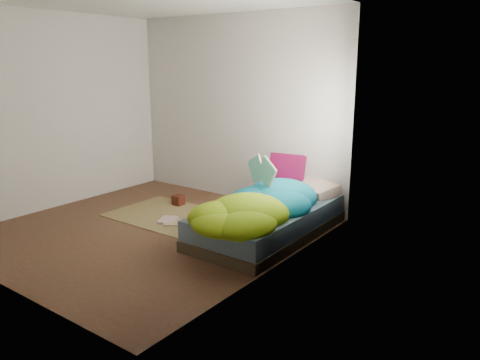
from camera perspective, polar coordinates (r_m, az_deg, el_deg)
name	(u,v)px	position (r m, az deg, el deg)	size (l,w,h in m)	color
ground	(149,231)	(5.69, -11.04, -6.08)	(3.50, 3.50, 0.00)	#3E2A18
room_walls	(143,92)	(5.35, -11.71, 10.48)	(3.54, 3.54, 2.62)	beige
bed	(268,221)	(5.41, 3.48, -5.02)	(1.00, 2.00, 0.34)	#392F1F
duvet	(258,197)	(5.13, 2.20, -2.07)	(0.96, 1.84, 0.34)	#075B78
rug	(172,216)	(6.15, -8.24, -4.35)	(1.60, 1.10, 0.01)	brown
pillow_floral	(315,189)	(5.92, 9.17, -1.08)	(0.57, 0.35, 0.13)	beige
pillow_magenta	(286,172)	(6.10, 5.68, 1.03)	(0.45, 0.14, 0.45)	#46041D
open_book	(261,162)	(5.41, 2.59, 2.17)	(0.46, 0.10, 0.28)	green
wooden_box	(178,200)	(6.57, -7.53, -2.44)	(0.14, 0.14, 0.14)	#3C100D
floor_book_a	(160,219)	(5.99, -9.70, -4.75)	(0.21, 0.28, 0.02)	silver
floor_book_b	(187,221)	(5.87, -6.45, -4.99)	(0.24, 0.33, 0.03)	#C3708A
floor_book_c	(164,222)	(5.88, -9.22, -5.10)	(0.20, 0.27, 0.02)	tan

